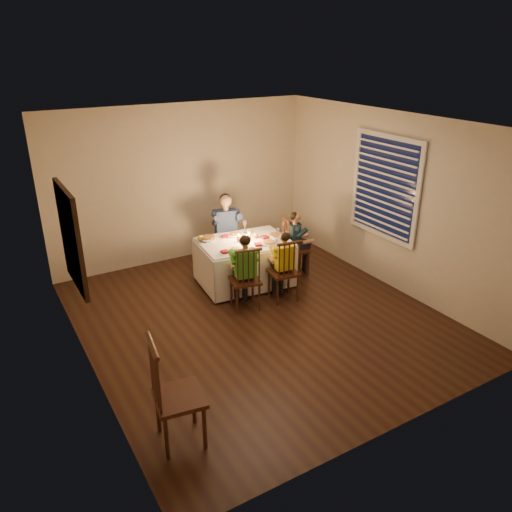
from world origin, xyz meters
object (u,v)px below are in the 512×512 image
child_green (245,307)px  child_yellow (283,299)px  chair_near_left (245,307)px  serving_bowl (207,239)px  adult (227,266)px  child_teal (294,273)px  chair_adult (227,266)px  chair_extra (182,439)px  dining_table (244,253)px  chair_near_right (283,299)px  chair_end (294,273)px

child_green → child_yellow: child_green is taller
chair_near_left → serving_bowl: (-0.10, 0.97, 0.73)m
adult → child_teal: size_ratio=1.19×
chair_adult → adult: adult is taller
chair_extra → child_yellow: 3.02m
dining_table → chair_near_right: 0.92m
dining_table → child_yellow: (0.23, -0.74, -0.50)m
chair_extra → child_green: bearing=-34.1°
chair_near_right → adult: (-0.17, 1.44, 0.00)m
chair_adult → serving_bowl: 1.00m
chair_near_left → chair_extra: bearing=59.7°
adult → child_yellow: (0.17, -1.44, 0.00)m
child_green → child_teal: bearing=-142.7°
dining_table → chair_end: dining_table is taller
chair_extra → child_yellow: chair_extra is taller
chair_near_left → adult: adult is taller
adult → child_green: (-0.44, -1.39, 0.00)m
child_green → child_yellow: bearing=-172.9°
child_teal → chair_adult: bearing=59.0°
chair_near_right → child_yellow: child_yellow is taller
chair_extra → adult: adult is taller
adult → serving_bowl: 1.00m
chair_near_right → chair_end: same height
child_green → child_teal: size_ratio=1.06×
chair_adult → chair_extra: size_ratio=0.86×
chair_adult → child_green: bearing=-93.6°
chair_adult → child_teal: child_teal is taller
dining_table → child_teal: (0.87, -0.10, -0.50)m
child_teal → chair_end: bearing=-166.3°
child_yellow → chair_extra: bearing=46.3°
dining_table → chair_near_right: dining_table is taller
chair_end → child_green: size_ratio=0.87×
child_yellow → chair_end: bearing=-127.2°
chair_end → chair_adult: bearing=59.0°
chair_near_right → chair_extra: bearing=46.3°
adult → child_teal: bearing=-30.9°
dining_table → child_yellow: size_ratio=1.39×
child_green → child_teal: 1.38m
dining_table → serving_bowl: bearing=154.5°
chair_extra → child_teal: bearing=-41.8°
adult → serving_bowl: (-0.54, -0.41, 0.73)m
dining_table → child_yellow: dining_table is taller
chair_extra → child_green: chair_extra is taller
chair_adult → chair_near_right: same height
chair_near_left → child_yellow: (0.60, -0.06, 0.00)m
child_teal → chair_near_left: bearing=128.7°
chair_end → chair_extra: chair_extra is taller
serving_bowl → chair_extra: bearing=-120.0°
adult → child_yellow: adult is taller
dining_table → chair_adult: bearing=91.1°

